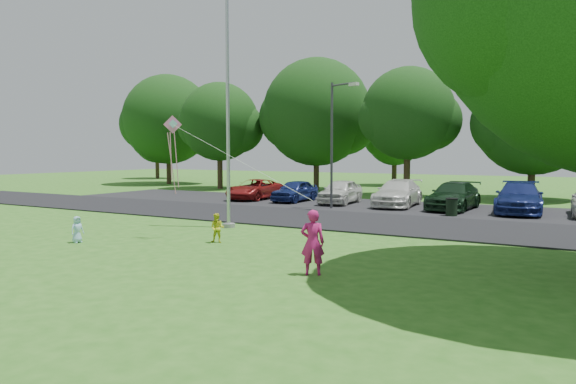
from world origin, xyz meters
The scene contains 13 objects.
ground centered at (0.00, 0.00, 0.00)m, with size 120.00×120.00×0.00m, color #2E6A1C.
park_road centered at (0.00, 9.00, 0.03)m, with size 60.00×6.00×0.06m, color black.
parking_strip centered at (0.00, 15.50, 0.03)m, with size 42.00×7.00×0.06m, color black.
flagpole centered at (-3.50, 5.00, 4.17)m, with size 0.50×0.50×10.00m.
street_lamp centered at (-2.44, 12.90, 3.95)m, with size 1.77×0.82×6.58m.
trash_can centered at (3.52, 12.73, 0.44)m, with size 0.55×0.55×0.88m.
tree_row centered at (1.59, 24.23, 5.71)m, with size 64.35×11.94×10.88m.
horizon_trees centered at (4.06, 33.88, 4.30)m, with size 77.46×7.20×7.02m.
parked_cars centered at (0.72, 15.54, 0.76)m, with size 20.28×5.27×1.49m.
woman centered at (2.99, -0.51, 0.80)m, with size 0.58×0.38×1.60m, color #C71A6D.
child_yellow centered at (-1.75, 1.94, 0.49)m, with size 0.47×0.37×0.97m, color yellow.
child_blue centered at (-5.79, -0.30, 0.44)m, with size 0.43×0.28×0.88m, color #9DD0F1.
kite centered at (-3.37, 1.80, 3.45)m, with size 6.78×2.64×2.70m.
Camera 1 is at (8.48, -11.48, 2.95)m, focal length 32.00 mm.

